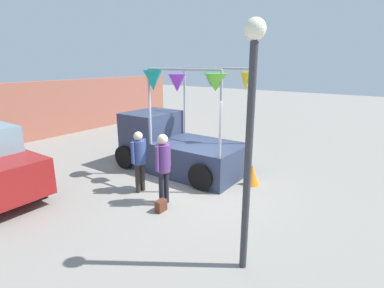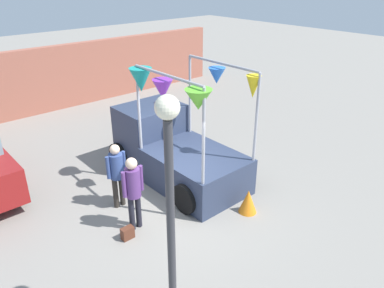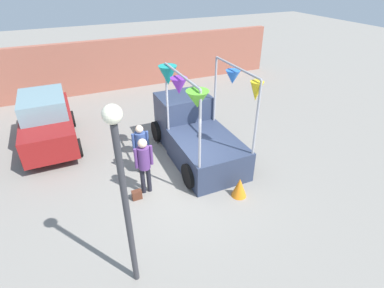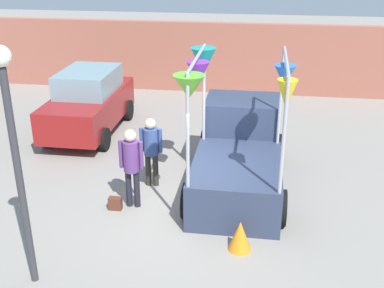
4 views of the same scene
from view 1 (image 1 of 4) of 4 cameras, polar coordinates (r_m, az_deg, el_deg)
ground_plane at (r=8.62m, az=-0.89°, el=-8.10°), size 60.00×60.00×0.00m
vendor_truck at (r=9.83m, az=-3.56°, el=0.26°), size 2.46×4.18×3.28m
person_customer at (r=7.28m, az=-5.50°, el=-3.48°), size 0.53×0.34×1.79m
person_vendor at (r=8.10m, az=-10.07°, el=-2.26°), size 0.53×0.34×1.68m
handbag at (r=7.28m, az=-5.93°, el=-11.60°), size 0.28×0.16×0.28m
street_lamp at (r=4.62m, az=11.06°, el=5.02°), size 0.32×0.32×4.04m
brick_boundary_wall at (r=15.08m, az=-29.14°, el=5.28°), size 18.00×0.36×2.60m
folded_kite_bundle_tangerine at (r=8.82m, az=11.37°, el=-5.76°), size 0.56×0.56×0.60m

